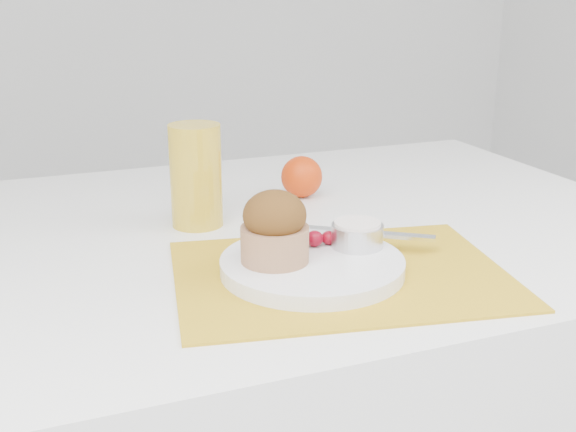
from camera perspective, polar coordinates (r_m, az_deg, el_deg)
name	(u,v)px	position (r m, az deg, el deg)	size (l,w,h in m)	color
placemat	(341,274)	(0.87, 4.18, -4.59)	(0.39, 0.29, 0.00)	gold
plate	(312,265)	(0.87, 1.92, -3.91)	(0.22, 0.22, 0.02)	white
ramekin	(357,235)	(0.90, 5.48, -1.54)	(0.07, 0.07, 0.03)	silver
cream	(357,224)	(0.90, 5.51, -0.67)	(0.06, 0.06, 0.01)	white
raspberry_near	(315,239)	(0.90, 2.11, -1.79)	(0.02, 0.02, 0.02)	#55020E
raspberry_far	(329,238)	(0.91, 3.24, -1.73)	(0.02, 0.02, 0.02)	#59020D
butter_knife	(362,233)	(0.95, 5.87, -1.33)	(0.19, 0.02, 0.00)	silver
orange	(302,177)	(1.17, 1.09, 3.12)	(0.07, 0.07, 0.07)	red
juice_glass	(196,176)	(1.03, -7.29, 3.18)	(0.07, 0.07, 0.15)	gold
muffin	(275,228)	(0.84, -1.06, -0.99)	(0.11, 0.11, 0.09)	#B07B55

